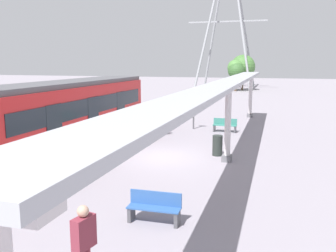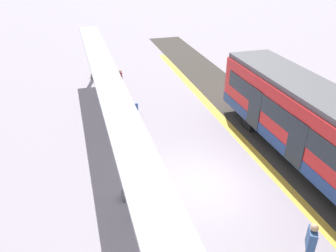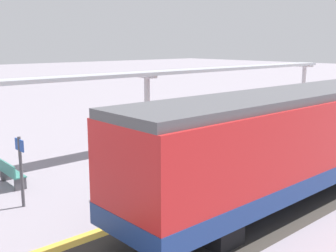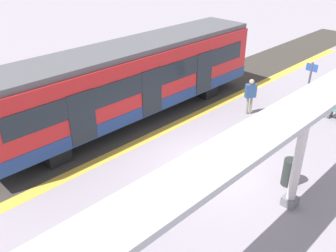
{
  "view_description": "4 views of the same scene",
  "coord_description": "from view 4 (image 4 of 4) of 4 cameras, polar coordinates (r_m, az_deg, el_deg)",
  "views": [
    {
      "loc": [
        5.1,
        -16.14,
        4.45
      ],
      "look_at": [
        0.38,
        -0.23,
        1.54
      ],
      "focal_mm": 39.29,
      "sensor_mm": 36.0,
      "label": 1
    },
    {
      "loc": [
        4.46,
        10.47,
        8.84
      ],
      "look_at": [
        0.54,
        -3.09,
        1.23
      ],
      "focal_mm": 36.48,
      "sensor_mm": 36.0,
      "label": 2
    },
    {
      "loc": [
        -12.09,
        12.35,
        4.93
      ],
      "look_at": [
        1.06,
        0.52,
        1.4
      ],
      "focal_mm": 44.37,
      "sensor_mm": 36.0,
      "label": 3
    },
    {
      "loc": [
        6.72,
        -9.1,
        7.65
      ],
      "look_at": [
        -0.84,
        -1.49,
        1.95
      ],
      "focal_mm": 38.96,
      "sensor_mm": 36.0,
      "label": 4
    }
  ],
  "objects": [
    {
      "name": "canopy_beam",
      "position": [
        10.64,
        21.23,
        3.34
      ],
      "size": [
        1.2,
        28.9,
        0.16
      ],
      "primitive_type": "cube",
      "color": "#A8AAB2",
      "rests_on": "canopy_pillar_nearest"
    },
    {
      "name": "ground_plane",
      "position": [
        13.65,
        6.96,
        -6.32
      ],
      "size": [
        176.0,
        176.0,
        0.0
      ],
      "primitive_type": "plane",
      "color": "gray"
    },
    {
      "name": "platform_info_sign",
      "position": [
        19.14,
        21.26,
        6.76
      ],
      "size": [
        0.56,
        0.1,
        2.2
      ],
      "color": "#4C4C51",
      "rests_on": "ground"
    },
    {
      "name": "canopy_pillar_second",
      "position": [
        11.46,
        19.74,
        -4.78
      ],
      "size": [
        1.1,
        0.44,
        3.47
      ],
      "color": "slate",
      "rests_on": "ground"
    },
    {
      "name": "tactile_edge_strip",
      "position": [
        15.52,
        -2.49,
        -1.55
      ],
      "size": [
        0.52,
        36.5,
        0.01
      ],
      "primitive_type": "cube",
      "color": "gold",
      "rests_on": "ground"
    },
    {
      "name": "passenger_waiting_near_edge",
      "position": [
        17.39,
        12.79,
        5.12
      ],
      "size": [
        0.46,
        0.55,
        1.75
      ],
      "color": "gray",
      "rests_on": "ground"
    },
    {
      "name": "trash_bin",
      "position": [
        13.07,
        18.49,
        -6.87
      ],
      "size": [
        0.48,
        0.48,
        0.98
      ],
      "primitive_type": "cylinder",
      "color": "#272D2A",
      "rests_on": "ground"
    },
    {
      "name": "trackbed",
      "position": [
        16.78,
        -6.83,
        0.67
      ],
      "size": [
        3.2,
        48.5,
        0.01
      ],
      "primitive_type": "cube",
      "color": "#38332D",
      "rests_on": "ground"
    },
    {
      "name": "train_near_carriage",
      "position": [
        16.34,
        -5.68,
        7.0
      ],
      "size": [
        2.65,
        13.81,
        3.48
      ],
      "color": "red",
      "rests_on": "ground"
    }
  ]
}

